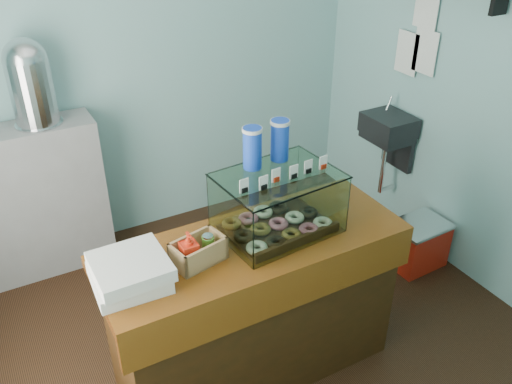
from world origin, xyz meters
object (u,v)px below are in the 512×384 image
coffee_urn (30,80)px  red_cooler (417,244)px  display_case (275,198)px  counter (254,307)px

coffee_urn → red_cooler: 2.86m
red_cooler → display_case: bearing=-173.4°
display_case → red_cooler: bearing=4.0°
display_case → red_cooler: 1.63m
coffee_urn → red_cooler: coffee_urn is taller
counter → display_case: bearing=23.0°
counter → red_cooler: counter is taller
coffee_urn → display_case: bearing=-59.6°
counter → coffee_urn: size_ratio=2.86×
counter → red_cooler: 1.56m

